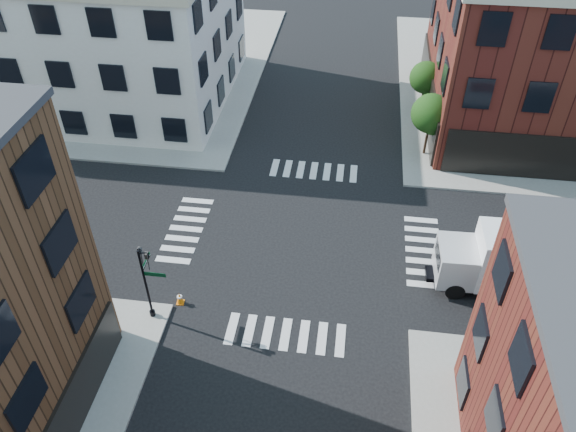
# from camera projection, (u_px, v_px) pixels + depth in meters

# --- Properties ---
(ground) EXTENTS (120.00, 120.00, 0.00)m
(ground) POSITION_uv_depth(u_px,v_px,m) (302.00, 239.00, 32.90)
(ground) COLOR black
(ground) RESTS_ON ground
(sidewalk_nw) EXTENTS (30.00, 30.00, 0.15)m
(sidewalk_nw) POSITION_uv_depth(u_px,v_px,m) (99.00, 63.00, 50.94)
(sidewalk_nw) COLOR gray
(sidewalk_nw) RESTS_ON ground
(building_nw) EXTENTS (22.00, 16.00, 11.00)m
(building_nw) POSITION_uv_depth(u_px,v_px,m) (84.00, 27.00, 43.45)
(building_nw) COLOR silver
(building_nw) RESTS_ON ground
(tree_near) EXTENTS (2.69, 2.69, 4.49)m
(tree_near) POSITION_uv_depth(u_px,v_px,m) (432.00, 116.00, 37.65)
(tree_near) COLOR black
(tree_near) RESTS_ON ground
(tree_far) EXTENTS (2.43, 2.43, 4.07)m
(tree_far) POSITION_uv_depth(u_px,v_px,m) (426.00, 79.00, 42.39)
(tree_far) COLOR black
(tree_far) RESTS_ON ground
(signal_pole) EXTENTS (1.29, 1.24, 4.60)m
(signal_pole) POSITION_uv_depth(u_px,v_px,m) (147.00, 276.00, 26.68)
(signal_pole) COLOR black
(signal_pole) RESTS_ON ground
(box_truck) EXTENTS (8.24, 2.69, 3.70)m
(box_truck) POSITION_uv_depth(u_px,v_px,m) (520.00, 261.00, 28.77)
(box_truck) COLOR white
(box_truck) RESTS_ON ground
(traffic_cone) EXTENTS (0.42, 0.42, 0.71)m
(traffic_cone) POSITION_uv_depth(u_px,v_px,m) (180.00, 298.00, 28.94)
(traffic_cone) COLOR orange
(traffic_cone) RESTS_ON ground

